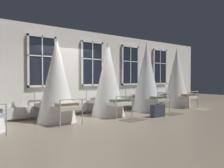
{
  "coord_description": "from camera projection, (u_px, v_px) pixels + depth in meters",
  "views": [
    {
      "loc": [
        -4.57,
        -6.95,
        1.37
      ],
      "look_at": [
        1.22,
        -0.01,
        1.16
      ],
      "focal_mm": 39.06,
      "sensor_mm": 36.0,
      "label": 1
    }
  ],
  "objects": [
    {
      "name": "suitcase_dark",
      "position": [
        158.0,
        111.0,
        8.61
      ],
      "size": [
        0.57,
        0.23,
        0.47
      ],
      "rotation": [
        0.0,
        0.0,
        -0.04
      ],
      "color": "#2D3342",
      "rests_on": "ground"
    },
    {
      "name": "rug_sixth",
      "position": [
        202.0,
        109.0,
        10.68
      ],
      "size": [
        0.8,
        0.56,
        0.01
      ],
      "primitive_type": "cube",
      "rotation": [
        0.0,
        0.0,
        0.0
      ],
      "color": "#8E7A5B",
      "rests_on": "ground"
    },
    {
      "name": "cot_fifth",
      "position": [
        147.0,
        78.0,
        10.24
      ],
      "size": [
        1.25,
        1.83,
        2.87
      ],
      "rotation": [
        0.0,
        0.0,
        1.56
      ],
      "color": "#9EA3A8",
      "rests_on": "ground"
    },
    {
      "name": "rug_fifth",
      "position": [
        172.0,
        114.0,
        9.33
      ],
      "size": [
        0.82,
        0.6,
        0.01
      ],
      "primitive_type": "cube",
      "rotation": [
        0.0,
        0.0,
        0.04
      ],
      "color": "brown",
      "rests_on": "ground"
    },
    {
      "name": "window_bank",
      "position": [
        69.0,
        87.0,
        9.04
      ],
      "size": [
        11.59,
        0.1,
        2.78
      ],
      "color": "black",
      "rests_on": "ground"
    },
    {
      "name": "back_wall_with_windows",
      "position": [
        68.0,
        72.0,
        9.12
      ],
      "size": [
        16.3,
        0.1,
        3.22
      ],
      "primitive_type": "cube",
      "color": "silver",
      "rests_on": "ground"
    },
    {
      "name": "rug_fourth",
      "position": [
        133.0,
        120.0,
        7.97
      ],
      "size": [
        0.83,
        0.6,
        0.01
      ],
      "primitive_type": "cube",
      "rotation": [
        0.0,
        0.0,
        0.05
      ],
      "color": "brown",
      "rests_on": "ground"
    },
    {
      "name": "cot_third",
      "position": [
        57.0,
        81.0,
        7.63
      ],
      "size": [
        1.25,
        1.83,
        2.66
      ],
      "rotation": [
        0.0,
        0.0,
        1.57
      ],
      "color": "#9EA3A8",
      "rests_on": "ground"
    },
    {
      "name": "cot_fourth",
      "position": [
        108.0,
        80.0,
        8.92
      ],
      "size": [
        1.25,
        1.84,
        2.7
      ],
      "rotation": [
        0.0,
        0.0,
        1.56
      ],
      "color": "#9EA3A8",
      "rests_on": "ground"
    },
    {
      "name": "ground",
      "position": [
        84.0,
        118.0,
        8.29
      ],
      "size": [
        30.6,
        30.6,
        0.0
      ],
      "primitive_type": "plane",
      "color": "gray"
    },
    {
      "name": "cot_sixth",
      "position": [
        177.0,
        78.0,
        11.69
      ],
      "size": [
        1.25,
        1.83,
        2.84
      ],
      "rotation": [
        0.0,
        0.0,
        1.58
      ],
      "color": "#9EA3A8",
      "rests_on": "ground"
    }
  ]
}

